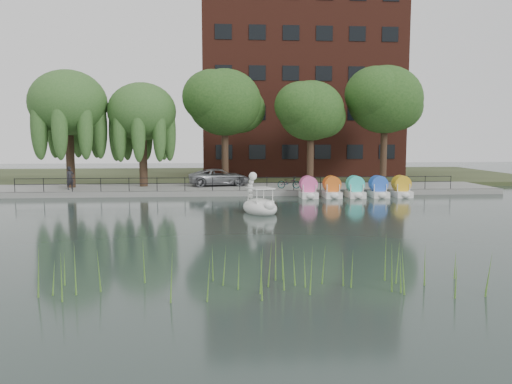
{
  "coord_description": "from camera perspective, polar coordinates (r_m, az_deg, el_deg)",
  "views": [
    {
      "loc": [
        -1.54,
        -23.12,
        4.31
      ],
      "look_at": [
        0.5,
        4.0,
        1.3
      ],
      "focal_mm": 35.0,
      "sensor_mm": 36.0,
      "label": 1
    }
  ],
  "objects": [
    {
      "name": "apartment_building",
      "position": [
        54.01,
        4.92,
        11.66
      ],
      "size": [
        20.0,
        10.07,
        18.0
      ],
      "color": "#4C1E16",
      "rests_on": "land_strip"
    },
    {
      "name": "land_strip",
      "position": [
        53.31,
        -2.63,
        1.87
      ],
      "size": [
        60.0,
        22.0,
        0.36
      ],
      "primitive_type": "cube",
      "color": "#47512D",
      "rests_on": "ground_plane"
    },
    {
      "name": "swan_boat",
      "position": [
        28.4,
        0.4,
        -1.4
      ],
      "size": [
        2.59,
        3.13,
        2.28
      ],
      "rotation": [
        0.0,
        0.0,
        0.39
      ],
      "color": "white",
      "rests_on": "ground_plane"
    },
    {
      "name": "broadleaf_center",
      "position": [
        41.22,
        -3.6,
        10.13
      ],
      "size": [
        6.0,
        6.0,
        9.25
      ],
      "color": "#473323",
      "rests_on": "promenade"
    },
    {
      "name": "minivan",
      "position": [
        40.27,
        -4.2,
        1.84
      ],
      "size": [
        3.52,
        5.97,
        1.56
      ],
      "primitive_type": "imported",
      "rotation": [
        0.0,
        0.0,
        1.75
      ],
      "color": "gray",
      "rests_on": "promenade"
    },
    {
      "name": "willow_left",
      "position": [
        41.33,
        -20.68,
        9.47
      ],
      "size": [
        5.88,
        5.88,
        9.01
      ],
      "color": "#473323",
      "rests_on": "promenade"
    },
    {
      "name": "reed_bank",
      "position": [
        14.56,
        10.03,
        -8.55
      ],
      "size": [
        24.0,
        2.4,
        1.2
      ],
      "color": "#669938",
      "rests_on": "ground_plane"
    },
    {
      "name": "willow_mid",
      "position": [
        40.61,
        -12.89,
        8.89
      ],
      "size": [
        5.32,
        5.32,
        8.15
      ],
      "color": "#473323",
      "rests_on": "promenade"
    },
    {
      "name": "ground_plane",
      "position": [
        23.57,
        -0.48,
        -4.22
      ],
      "size": [
        120.0,
        120.0,
        0.0
      ],
      "primitive_type": "plane",
      "color": "#32403E"
    },
    {
      "name": "bicycle",
      "position": [
        38.12,
        3.77,
        1.17
      ],
      "size": [
        0.89,
        1.8,
        1.0
      ],
      "primitive_type": "imported",
      "rotation": [
        0.0,
        0.0,
        1.4
      ],
      "color": "gray",
      "rests_on": "promenade"
    },
    {
      "name": "broadleaf_right",
      "position": [
        41.37,
        6.29,
        9.16
      ],
      "size": [
        5.4,
        5.4,
        8.32
      ],
      "color": "#473323",
      "rests_on": "promenade"
    },
    {
      "name": "pedestrian",
      "position": [
        39.7,
        -20.49,
        1.7
      ],
      "size": [
        0.83,
        0.85,
        1.98
      ],
      "primitive_type": "imported",
      "rotation": [
        0.0,
        0.0,
        0.85
      ],
      "color": "black",
      "rests_on": "promenade"
    },
    {
      "name": "railing",
      "position": [
        36.54,
        -1.87,
        1.34
      ],
      "size": [
        32.0,
        0.05,
        1.0
      ],
      "color": "black",
      "rests_on": "promenade"
    },
    {
      "name": "promenade",
      "position": [
        39.37,
        -2.04,
        0.32
      ],
      "size": [
        40.0,
        6.0,
        0.4
      ],
      "primitive_type": "cube",
      "color": "gray",
      "rests_on": "ground_plane"
    },
    {
      "name": "broadleaf_far",
      "position": [
        44.04,
        14.53,
        10.14
      ],
      "size": [
        6.3,
        6.3,
        9.71
      ],
      "color": "#473323",
      "rests_on": "promenade"
    },
    {
      "name": "pedal_boat_row",
      "position": [
        36.45,
        11.27,
        0.36
      ],
      "size": [
        7.95,
        1.7,
        1.4
      ],
      "color": "white",
      "rests_on": "ground_plane"
    },
    {
      "name": "kerb",
      "position": [
        36.44,
        -1.85,
        -0.16
      ],
      "size": [
        40.0,
        0.25,
        0.4
      ],
      "primitive_type": "cube",
      "color": "gray",
      "rests_on": "ground_plane"
    }
  ]
}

